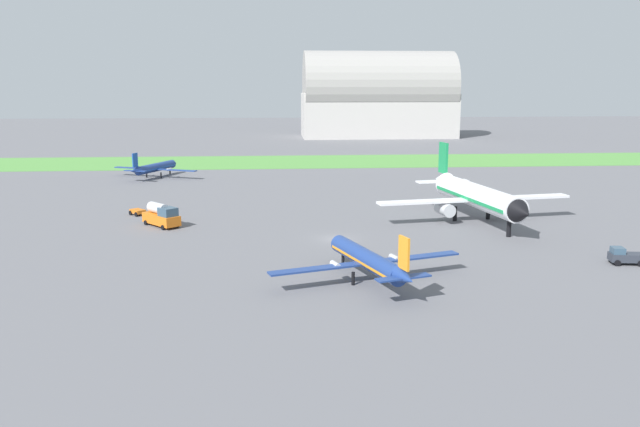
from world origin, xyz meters
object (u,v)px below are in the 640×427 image
Objects in this scene: airplane_midfield_jet at (476,196)px; baggage_cart_near_gate at (138,212)px; airplane_taxiing_turboprop at (155,167)px; pushback_tug_midfield at (625,256)px; fuel_truck_by_runway at (162,215)px; airplane_foreground_turboprop at (368,259)px.

baggage_cart_near_gate is (-50.79, 8.43, -3.26)m from airplane_midfield_jet.
airplane_taxiing_turboprop is 6.44× the size of baggage_cart_near_gate.
airplane_midfield_jet reaches higher than pushback_tug_midfield.
airplane_midfield_jet is 45.78m from fuel_truck_by_runway.
pushback_tug_midfield is 0.59× the size of fuel_truck_by_runway.
pushback_tug_midfield reaches higher than baggage_cart_near_gate.
airplane_foreground_turboprop is 37.94m from fuel_truck_by_runway.
airplane_foreground_turboprop is 5.41× the size of pushback_tug_midfield.
pushback_tug_midfield is 60.49m from fuel_truck_by_runway.
pushback_tug_midfield is (30.02, 4.15, -1.43)m from airplane_foreground_turboprop.
fuel_truck_by_runway is at bearing -145.48° from airplane_taxiing_turboprop.
airplane_taxiing_turboprop is 40.96m from baggage_cart_near_gate.
fuel_truck_by_runway reaches higher than baggage_cart_near_gate.
baggage_cart_near_gate is at bearing -150.26° from airplane_taxiing_turboprop.
airplane_foreground_turboprop is 84.57m from airplane_taxiing_turboprop.
airplane_midfield_jet is 7.83× the size of pushback_tug_midfield.
pushback_tug_midfield is at bearing 13.65° from airplane_midfield_jet.
baggage_cart_near_gate is 0.77× the size of pushback_tug_midfield.
baggage_cart_near_gate is (-30.61, 36.31, -1.77)m from airplane_foreground_turboprop.
airplane_taxiing_turboprop is (-34.94, 77.01, -0.14)m from airplane_foreground_turboprop.
baggage_cart_near_gate is at bearing -19.31° from pushback_tug_midfield.
pushback_tug_midfield is at bearing -159.78° from baggage_cart_near_gate.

